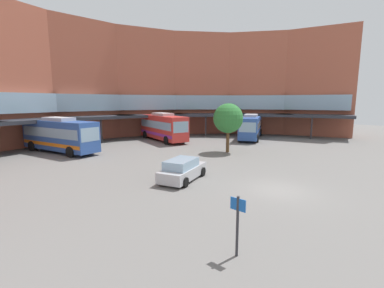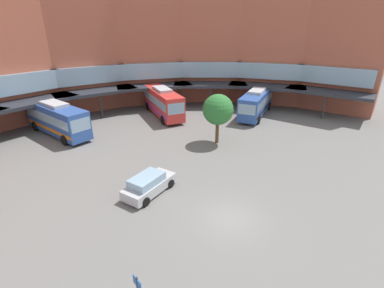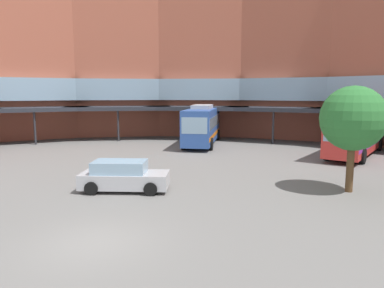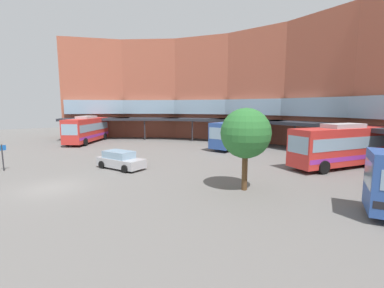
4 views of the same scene
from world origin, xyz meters
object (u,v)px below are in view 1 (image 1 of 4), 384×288
object	(u,v)px
bus_1	(163,127)
plaza_tree	(228,118)
parked_car	(183,170)
bus_0	(60,135)
bus_3	(251,126)
stop_sign_post	(238,220)

from	to	relation	value
bus_1	plaza_tree	world-z (taller)	plaza_tree
bus_1	parked_car	distance (m)	19.57
bus_0	plaza_tree	xyz separation A→B (m)	(13.48, -12.27, 1.75)
bus_3	parked_car	size ratio (longest dim) A/B	2.10
bus_3	plaza_tree	distance (m)	11.76
parked_car	plaza_tree	xyz separation A→B (m)	(10.38, 4.67, 2.94)
bus_1	plaza_tree	xyz separation A→B (m)	(0.00, -11.88, 1.71)
plaza_tree	bus_3	bearing A→B (deg)	23.44
bus_0	plaza_tree	size ratio (longest dim) A/B	1.97
bus_3	parked_car	bearing A→B (deg)	-6.71
stop_sign_post	bus_1	bearing A→B (deg)	59.03
bus_1	plaza_tree	bearing A→B (deg)	10.24
bus_0	bus_1	size ratio (longest dim) A/B	0.98
bus_0	stop_sign_post	xyz separation A→B (m)	(-1.56, -25.44, -0.53)
bus_0	plaza_tree	distance (m)	18.31
bus_1	bus_3	size ratio (longest dim) A/B	1.06
bus_0	parked_car	xyz separation A→B (m)	(3.09, -16.94, -1.19)
bus_3	stop_sign_post	distance (m)	31.25
plaza_tree	bus_0	bearing A→B (deg)	137.69
bus_0	parked_car	size ratio (longest dim) A/B	2.20
bus_0	parked_car	distance (m)	17.26
bus_3	stop_sign_post	world-z (taller)	bus_3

